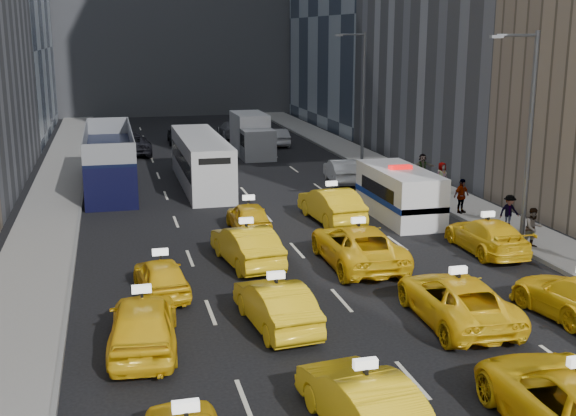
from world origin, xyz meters
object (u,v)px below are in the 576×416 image
double_decker (110,159)px  city_bus (201,161)px  nypd_van (399,194)px  box_truck (252,135)px

double_decker → city_bus: bearing=-4.5°
nypd_van → double_decker: bearing=138.9°
double_decker → nypd_van: bearing=-36.4°
double_decker → city_bus: size_ratio=1.02×
nypd_van → box_truck: box_truck is taller
nypd_van → city_bus: size_ratio=0.54×
nypd_van → city_bus: city_bus is taller
nypd_van → box_truck: 20.62m
box_truck → city_bus: bearing=-116.4°
double_decker → city_bus: (5.28, -0.57, -0.24)m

